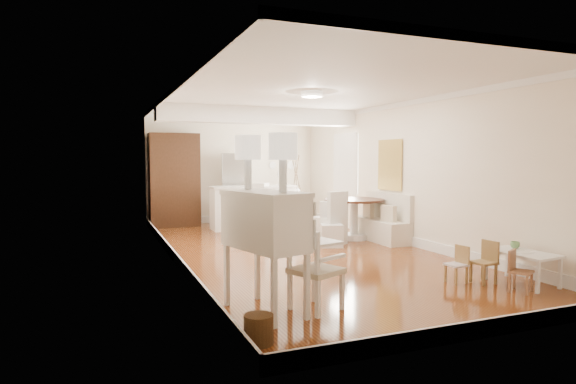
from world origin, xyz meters
TOP-DOWN VIEW (x-y plane):
  - room at (0.04, 0.32)m, footprint 9.00×9.04m
  - secretary_bureau at (-1.70, -3.00)m, footprint 1.29×1.30m
  - gustavian_armchair at (-1.14, -3.13)m, footprint 0.70×0.70m
  - wicker_basket at (-2.05, -3.84)m, footprint 0.28×0.28m
  - kids_table at (1.88, -3.16)m, footprint 0.61×0.92m
  - kids_chair_a at (1.44, -2.93)m, footprint 0.30×0.30m
  - kids_chair_b at (1.11, -2.78)m, footprint 0.27×0.27m
  - kids_chair_c at (1.55, -3.45)m, footprint 0.35×0.35m
  - banquette at (1.99, 0.50)m, footprint 0.52×1.60m
  - dining_table at (1.58, 0.82)m, footprint 1.33×1.33m
  - slip_chair_near at (0.76, 0.26)m, footprint 0.52×0.53m
  - slip_chair_far at (0.87, 0.54)m, footprint 0.63×0.65m
  - breakfast_counter at (0.10, 3.10)m, footprint 2.05×0.65m
  - bar_stool_left at (-0.10, 2.34)m, footprint 0.55×0.55m
  - bar_stool_right at (0.28, 2.70)m, footprint 0.55×0.55m
  - pantry_cabinet at (-1.60, 4.18)m, footprint 1.20×0.60m
  - fridge at (0.30, 4.15)m, footprint 0.75×0.65m
  - sideboard at (1.49, 3.74)m, footprint 0.45×0.85m
  - pencil_cup at (1.99, -2.94)m, footprint 0.15×0.15m
  - branch_vase at (1.49, 3.71)m, footprint 0.18×0.18m

SIDE VIEW (x-z plane):
  - wicker_basket at x=-2.05m, z-range 0.00..0.27m
  - kids_table at x=1.88m, z-range 0.00..0.44m
  - kids_chair_b at x=1.11m, z-range 0.00..0.51m
  - kids_chair_c at x=1.55m, z-range 0.00..0.54m
  - kids_chair_a at x=1.44m, z-range 0.00..0.58m
  - sideboard at x=1.49m, z-range 0.00..0.78m
  - dining_table at x=1.58m, z-range 0.00..0.85m
  - slip_chair_near at x=0.76m, z-range 0.00..0.85m
  - gustavian_armchair at x=-1.14m, z-range 0.00..0.92m
  - pencil_cup at x=1.99m, z-range 0.44..0.53m
  - banquette at x=1.99m, z-range 0.00..0.98m
  - breakfast_counter at x=0.10m, z-range 0.00..1.03m
  - slip_chair_far at x=0.87m, z-range 0.00..1.05m
  - bar_stool_right at x=0.28m, z-range 0.00..1.10m
  - bar_stool_left at x=-0.10m, z-range 0.00..1.12m
  - secretary_bureau at x=-1.70m, z-range 0.00..1.34m
  - branch_vase at x=1.49m, z-range 0.78..0.96m
  - fridge at x=0.30m, z-range 0.00..1.80m
  - pantry_cabinet at x=-1.60m, z-range 0.00..2.30m
  - room at x=0.04m, z-range 0.57..3.39m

